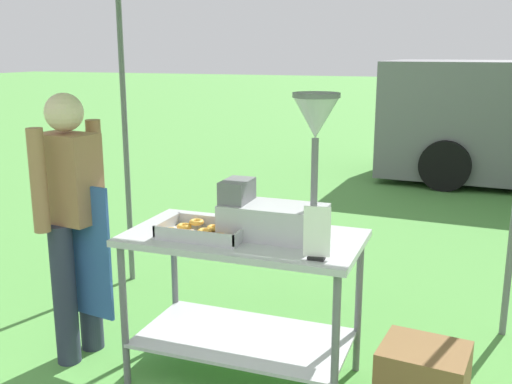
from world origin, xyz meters
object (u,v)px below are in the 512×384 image
object	(u,v)px
menu_sign	(317,237)
supply_crate	(423,383)
donut_fryer	(282,191)
vendor	(72,214)
donut_tray	(205,232)
donut_cart	(244,275)

from	to	relation	value
menu_sign	supply_crate	size ratio (longest dim) A/B	0.57
donut_fryer	vendor	xyz separation A→B (m)	(-1.25, -0.12, -0.22)
donut_tray	menu_sign	world-z (taller)	menu_sign
donut_cart	vendor	world-z (taller)	vendor
donut_cart	donut_tray	distance (m)	0.33
donut_cart	supply_crate	bearing A→B (deg)	-2.68
donut_fryer	donut_cart	bearing A→B (deg)	-175.21
supply_crate	donut_tray	bearing A→B (deg)	-177.84
donut_cart	vendor	xyz separation A→B (m)	(-1.04, -0.11, 0.28)
donut_fryer	supply_crate	distance (m)	1.22
donut_cart	menu_sign	bearing A→B (deg)	-27.46
menu_sign	vendor	bearing A→B (deg)	174.67
donut_cart	supply_crate	size ratio (longest dim) A/B	2.77
supply_crate	vendor	bearing A→B (deg)	-178.33
donut_tray	supply_crate	bearing A→B (deg)	2.16
donut_fryer	menu_sign	bearing A→B (deg)	-45.14
donut_tray	donut_cart	bearing A→B (deg)	25.66
donut_cart	donut_fryer	xyz separation A→B (m)	(0.21, 0.02, 0.49)
donut_fryer	supply_crate	xyz separation A→B (m)	(0.78, -0.06, -0.93)
donut_cart	vendor	distance (m)	1.08
supply_crate	donut_fryer	bearing A→B (deg)	175.31
supply_crate	menu_sign	bearing A→B (deg)	-158.93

